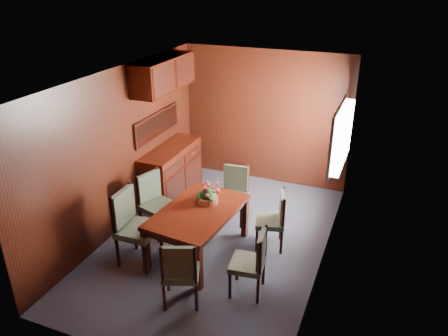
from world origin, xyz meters
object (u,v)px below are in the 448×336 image
at_px(dining_table, 198,216).
at_px(chair_right_near, 253,259).
at_px(chair_head, 180,270).
at_px(sideboard, 172,172).
at_px(flower_centerpiece, 208,193).
at_px(chair_left_near, 132,223).

distance_m(dining_table, chair_right_near, 1.09).
xyz_separation_m(dining_table, chair_right_near, (0.95, -0.51, -0.10)).
height_order(chair_right_near, chair_head, chair_head).
xyz_separation_m(sideboard, chair_head, (1.37, -2.36, 0.04)).
relative_size(chair_right_near, flower_centerpiece, 2.80).
distance_m(dining_table, flower_centerpiece, 0.34).
bearing_deg(dining_table, chair_head, -70.85).
xyz_separation_m(chair_head, flower_centerpiece, (-0.21, 1.26, 0.33)).
bearing_deg(sideboard, chair_right_near, -41.71).
height_order(dining_table, chair_head, chair_head).
relative_size(chair_left_near, chair_right_near, 1.22).
height_order(dining_table, chair_left_near, chair_left_near).
distance_m(chair_right_near, flower_centerpiece, 1.23).
xyz_separation_m(sideboard, flower_centerpiece, (1.16, -1.10, 0.38)).
height_order(sideboard, chair_right_near, sideboard).
distance_m(chair_left_near, flower_centerpiece, 1.08).
bearing_deg(chair_left_near, chair_head, 59.59).
height_order(dining_table, flower_centerpiece, flower_centerpiece).
relative_size(sideboard, chair_right_near, 1.62).
bearing_deg(flower_centerpiece, chair_left_near, -136.82).
distance_m(chair_left_near, chair_head, 1.12).
relative_size(sideboard, flower_centerpiece, 4.52).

